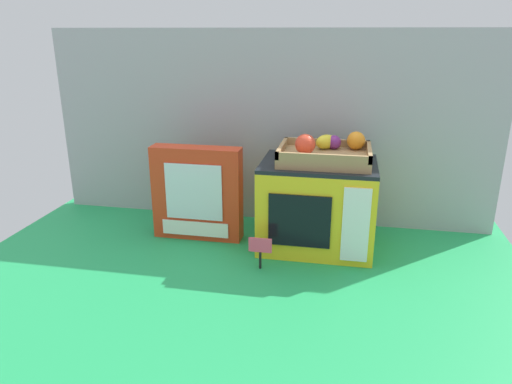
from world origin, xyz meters
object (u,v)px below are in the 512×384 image
object	(u,v)px
cookie_set_box	(197,193)
price_sign	(260,248)
food_groups_crate	(326,153)
toy_microwave	(317,205)

from	to	relation	value
cookie_set_box	price_sign	distance (m)	0.33
price_sign	cookie_set_box	bearing A→B (deg)	143.11
food_groups_crate	cookie_set_box	bearing A→B (deg)	-177.49
food_groups_crate	price_sign	size ratio (longest dim) A/B	2.84
toy_microwave	food_groups_crate	world-z (taller)	food_groups_crate
cookie_set_box	price_sign	bearing A→B (deg)	-36.89
toy_microwave	food_groups_crate	distance (m)	0.17
food_groups_crate	price_sign	distance (m)	0.37
food_groups_crate	cookie_set_box	distance (m)	0.45
food_groups_crate	price_sign	xyz separation A→B (m)	(-0.17, -0.21, -0.25)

